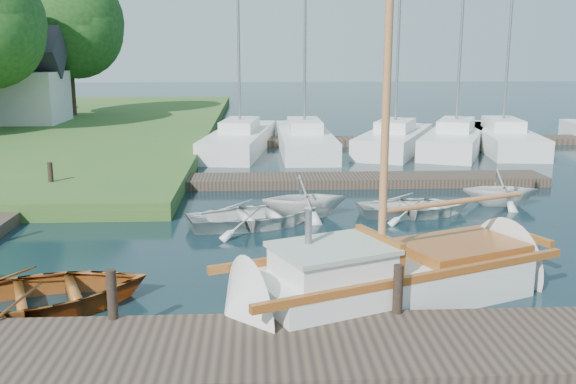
{
  "coord_description": "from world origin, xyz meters",
  "views": [
    {
      "loc": [
        -0.74,
        -14.52,
        4.4
      ],
      "look_at": [
        0.0,
        0.0,
        1.2
      ],
      "focal_mm": 40.0,
      "sensor_mm": 36.0,
      "label": 1
    }
  ],
  "objects_px": {
    "marina_boat_2": "(395,139)",
    "tree_7": "(68,20)",
    "tender_b": "(305,194)",
    "tender_d": "(501,186)",
    "mooring_post_5": "(51,175)",
    "sailboat": "(397,281)",
    "tender_c": "(415,203)",
    "house_c": "(15,85)",
    "mooring_post_2": "(398,289)",
    "marina_boat_1": "(304,138)",
    "mooring_post_1": "(112,294)",
    "marina_boat_4": "(502,137)",
    "marina_boat_0": "(240,138)",
    "dinghy": "(35,290)",
    "marina_boat_3": "(455,137)",
    "tender_a": "(254,212)"
  },
  "relations": [
    {
      "from": "marina_boat_2",
      "to": "tree_7",
      "type": "relative_size",
      "value": 1.09
    },
    {
      "from": "tender_b",
      "to": "tender_d",
      "type": "xyz_separation_m",
      "value": [
        5.81,
        1.02,
        -0.04
      ]
    },
    {
      "from": "mooring_post_5",
      "to": "sailboat",
      "type": "relative_size",
      "value": 0.08
    },
    {
      "from": "tender_c",
      "to": "house_c",
      "type": "relative_size",
      "value": 0.59
    },
    {
      "from": "mooring_post_2",
      "to": "marina_boat_1",
      "type": "bearing_deg",
      "value": 90.13
    },
    {
      "from": "tender_b",
      "to": "house_c",
      "type": "xyz_separation_m",
      "value": [
        -14.57,
        19.65,
        1.97
      ]
    },
    {
      "from": "marina_boat_1",
      "to": "house_c",
      "type": "bearing_deg",
      "value": 62.71
    },
    {
      "from": "mooring_post_1",
      "to": "marina_boat_1",
      "type": "xyz_separation_m",
      "value": [
        4.46,
        19.11,
        -0.13
      ]
    },
    {
      "from": "mooring_post_5",
      "to": "marina_boat_4",
      "type": "relative_size",
      "value": 0.07
    },
    {
      "from": "mooring_post_1",
      "to": "marina_boat_2",
      "type": "relative_size",
      "value": 0.08
    },
    {
      "from": "mooring_post_1",
      "to": "marina_boat_0",
      "type": "xyz_separation_m",
      "value": [
        1.56,
        19.33,
        -0.14
      ]
    },
    {
      "from": "house_c",
      "to": "mooring_post_1",
      "type": "bearing_deg",
      "value": -67.83
    },
    {
      "from": "sailboat",
      "to": "tree_7",
      "type": "relative_size",
      "value": 1.05
    },
    {
      "from": "dinghy",
      "to": "marina_boat_0",
      "type": "relative_size",
      "value": 0.38
    },
    {
      "from": "mooring_post_5",
      "to": "tender_c",
      "type": "xyz_separation_m",
      "value": [
        10.61,
        -2.65,
        -0.38
      ]
    },
    {
      "from": "tender_c",
      "to": "marina_boat_0",
      "type": "xyz_separation_m",
      "value": [
        -5.05,
        11.98,
        0.24
      ]
    },
    {
      "from": "mooring_post_1",
      "to": "marina_boat_4",
      "type": "distance_m",
      "value": 23.45
    },
    {
      "from": "tender_d",
      "to": "mooring_post_1",
      "type": "bearing_deg",
      "value": 136.05
    },
    {
      "from": "sailboat",
      "to": "tender_d",
      "type": "bearing_deg",
      "value": 33.84
    },
    {
      "from": "mooring_post_2",
      "to": "dinghy",
      "type": "bearing_deg",
      "value": 170.11
    },
    {
      "from": "mooring_post_2",
      "to": "tender_c",
      "type": "xyz_separation_m",
      "value": [
        2.11,
        7.35,
        -0.38
      ]
    },
    {
      "from": "marina_boat_3",
      "to": "marina_boat_4",
      "type": "height_order",
      "value": "marina_boat_3"
    },
    {
      "from": "tender_b",
      "to": "tree_7",
      "type": "relative_size",
      "value": 0.25
    },
    {
      "from": "marina_boat_4",
      "to": "marina_boat_3",
      "type": "bearing_deg",
      "value": 102.07
    },
    {
      "from": "marina_boat_2",
      "to": "marina_boat_3",
      "type": "distance_m",
      "value": 2.83
    },
    {
      "from": "marina_boat_3",
      "to": "house_c",
      "type": "xyz_separation_m",
      "value": [
        -22.32,
        8.02,
        2.01
      ]
    },
    {
      "from": "mooring_post_1",
      "to": "mooring_post_2",
      "type": "bearing_deg",
      "value": 0.0
    },
    {
      "from": "dinghy",
      "to": "marina_boat_3",
      "type": "height_order",
      "value": "marina_boat_3"
    },
    {
      "from": "sailboat",
      "to": "marina_boat_1",
      "type": "bearing_deg",
      "value": 68.0
    },
    {
      "from": "mooring_post_5",
      "to": "marina_boat_1",
      "type": "height_order",
      "value": "marina_boat_1"
    },
    {
      "from": "marina_boat_4",
      "to": "sailboat",
      "type": "bearing_deg",
      "value": 161.64
    },
    {
      "from": "sailboat",
      "to": "house_c",
      "type": "bearing_deg",
      "value": 98.52
    },
    {
      "from": "marina_boat_0",
      "to": "mooring_post_1",
      "type": "bearing_deg",
      "value": -176.3
    },
    {
      "from": "dinghy",
      "to": "marina_boat_4",
      "type": "distance_m",
      "value": 23.56
    },
    {
      "from": "mooring_post_5",
      "to": "marina_boat_4",
      "type": "height_order",
      "value": "marina_boat_4"
    },
    {
      "from": "tender_c",
      "to": "marina_boat_3",
      "type": "height_order",
      "value": "marina_boat_3"
    },
    {
      "from": "mooring_post_2",
      "to": "tree_7",
      "type": "xyz_separation_m",
      "value": [
        -13.5,
        31.05,
        5.5
      ]
    },
    {
      "from": "tender_d",
      "to": "marina_boat_0",
      "type": "distance_m",
      "value": 13.46
    },
    {
      "from": "marina_boat_0",
      "to": "marina_boat_4",
      "type": "height_order",
      "value": "marina_boat_4"
    },
    {
      "from": "tree_7",
      "to": "mooring_post_2",
      "type": "bearing_deg",
      "value": -66.5
    },
    {
      "from": "mooring_post_1",
      "to": "marina_boat_2",
      "type": "distance_m",
      "value": 20.6
    },
    {
      "from": "house_c",
      "to": "dinghy",
      "type": "bearing_deg",
      "value": -69.99
    },
    {
      "from": "tender_c",
      "to": "tender_d",
      "type": "distance_m",
      "value": 2.96
    },
    {
      "from": "sailboat",
      "to": "marina_boat_0",
      "type": "xyz_separation_m",
      "value": [
        -3.23,
        18.0,
        0.22
      ]
    },
    {
      "from": "tender_d",
      "to": "tree_7",
      "type": "xyz_separation_m",
      "value": [
        -18.38,
        22.68,
        5.63
      ]
    },
    {
      "from": "sailboat",
      "to": "marina_boat_0",
      "type": "relative_size",
      "value": 0.96
    },
    {
      "from": "house_c",
      "to": "mooring_post_2",
      "type": "bearing_deg",
      "value": -60.14
    },
    {
      "from": "tender_a",
      "to": "marina_boat_0",
      "type": "xyz_separation_m",
      "value": [
        -0.65,
        12.87,
        0.21
      ]
    },
    {
      "from": "tender_b",
      "to": "marina_boat_2",
      "type": "height_order",
      "value": "marina_boat_2"
    },
    {
      "from": "marina_boat_0",
      "to": "house_c",
      "type": "distance_m",
      "value": 14.86
    }
  ]
}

